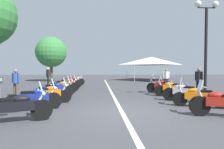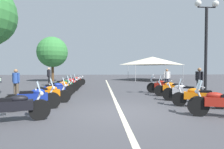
% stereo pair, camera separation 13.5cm
% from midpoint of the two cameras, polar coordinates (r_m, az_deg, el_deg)
% --- Properties ---
extents(ground_plane, '(80.00, 80.00, 0.00)m').
position_cam_midpoint_polar(ground_plane, '(6.81, 3.20, -11.75)').
color(ground_plane, '#424247').
extents(lane_centre_stripe, '(26.34, 0.16, 0.01)m').
position_cam_midpoint_polar(lane_centre_stripe, '(12.29, 0.13, -5.58)').
color(lane_centre_stripe, beige).
rests_on(lane_centre_stripe, ground_plane).
extents(motorcycle_left_row_0, '(0.94, 2.09, 1.21)m').
position_cam_midpoint_polar(motorcycle_left_row_0, '(6.13, -28.23, -9.01)').
color(motorcycle_left_row_0, black).
rests_on(motorcycle_left_row_0, ground_plane).
extents(motorcycle_left_row_1, '(0.91, 1.99, 1.22)m').
position_cam_midpoint_polar(motorcycle_left_row_1, '(7.61, -23.02, -6.83)').
color(motorcycle_left_row_1, black).
rests_on(motorcycle_left_row_1, ground_plane).
extents(motorcycle_left_row_2, '(0.81, 2.07, 1.19)m').
position_cam_midpoint_polar(motorcycle_left_row_2, '(8.80, -19.19, -5.71)').
color(motorcycle_left_row_2, black).
rests_on(motorcycle_left_row_2, ground_plane).
extents(motorcycle_left_row_3, '(1.02, 1.98, 1.20)m').
position_cam_midpoint_polar(motorcycle_left_row_3, '(10.45, -17.18, -4.45)').
color(motorcycle_left_row_3, black).
rests_on(motorcycle_left_row_3, ground_plane).
extents(motorcycle_left_row_4, '(0.76, 1.95, 1.19)m').
position_cam_midpoint_polar(motorcycle_left_row_4, '(11.82, -15.58, -3.75)').
color(motorcycle_left_row_4, black).
rests_on(motorcycle_left_row_4, ground_plane).
extents(motorcycle_left_row_5, '(0.68, 2.15, 1.20)m').
position_cam_midpoint_polar(motorcycle_left_row_5, '(13.17, -14.49, -3.13)').
color(motorcycle_left_row_5, black).
rests_on(motorcycle_left_row_5, ground_plane).
extents(motorcycle_left_row_6, '(0.95, 2.02, 1.00)m').
position_cam_midpoint_polar(motorcycle_left_row_6, '(14.72, -13.27, -2.60)').
color(motorcycle_left_row_6, black).
rests_on(motorcycle_left_row_6, ground_plane).
extents(motorcycle_left_row_7, '(0.92, 1.98, 1.00)m').
position_cam_midpoint_polar(motorcycle_left_row_7, '(15.94, -12.47, -2.27)').
color(motorcycle_left_row_7, black).
rests_on(motorcycle_left_row_7, ground_plane).
extents(motorcycle_left_row_8, '(0.94, 2.02, 1.00)m').
position_cam_midpoint_polar(motorcycle_left_row_8, '(17.52, -11.52, -1.88)').
color(motorcycle_left_row_8, black).
rests_on(motorcycle_left_row_8, ground_plane).
extents(motorcycle_right_row_0, '(0.85, 1.99, 1.23)m').
position_cam_midpoint_polar(motorcycle_right_row_0, '(6.99, 31.36, -7.67)').
color(motorcycle_right_row_0, black).
rests_on(motorcycle_right_row_0, ground_plane).
extents(motorcycle_right_row_1, '(1.05, 1.99, 1.19)m').
position_cam_midpoint_polar(motorcycle_right_row_1, '(8.28, 25.96, -6.27)').
color(motorcycle_right_row_1, black).
rests_on(motorcycle_right_row_1, ground_plane).
extents(motorcycle_right_row_2, '(1.07, 1.87, 1.00)m').
position_cam_midpoint_polar(motorcycle_right_row_2, '(9.44, 22.05, -5.21)').
color(motorcycle_right_row_2, black).
rests_on(motorcycle_right_row_2, ground_plane).
extents(motorcycle_right_row_3, '(0.93, 2.00, 1.21)m').
position_cam_midpoint_polar(motorcycle_right_row_3, '(10.88, 18.82, -4.20)').
color(motorcycle_right_row_3, black).
rests_on(motorcycle_right_row_3, ground_plane).
extents(motorcycle_right_row_4, '(1.15, 1.96, 1.23)m').
position_cam_midpoint_polar(motorcycle_right_row_4, '(12.09, 16.15, -3.52)').
color(motorcycle_right_row_4, black).
rests_on(motorcycle_right_row_4, ground_plane).
extents(street_lamp_twin_globe, '(0.32, 1.22, 5.00)m').
position_cam_midpoint_polar(street_lamp_twin_globe, '(10.41, 28.00, 11.64)').
color(street_lamp_twin_globe, black).
rests_on(street_lamp_twin_globe, ground_plane).
extents(traffic_cone_0, '(0.36, 0.36, 0.61)m').
position_cam_midpoint_polar(traffic_cone_0, '(13.62, -18.95, -3.73)').
color(traffic_cone_0, orange).
rests_on(traffic_cone_0, ground_plane).
extents(traffic_cone_1, '(0.36, 0.36, 0.61)m').
position_cam_midpoint_polar(traffic_cone_1, '(10.66, 27.42, -5.39)').
color(traffic_cone_1, orange).
rests_on(traffic_cone_1, ground_plane).
extents(bystander_0, '(0.32, 0.53, 1.57)m').
position_cam_midpoint_polar(bystander_0, '(15.45, 17.23, -0.74)').
color(bystander_0, '#1E2338').
rests_on(bystander_0, ground_plane).
extents(bystander_1, '(0.49, 0.32, 1.65)m').
position_cam_midpoint_polar(bystander_1, '(12.08, 26.19, -1.32)').
color(bystander_1, black).
rests_on(bystander_1, ground_plane).
extents(bystander_2, '(0.52, 0.32, 1.70)m').
position_cam_midpoint_polar(bystander_2, '(17.56, -19.15, -0.18)').
color(bystander_2, black).
rests_on(bystander_2, ground_plane).
extents(bystander_3, '(0.32, 0.49, 1.58)m').
position_cam_midpoint_polar(bystander_3, '(11.47, -27.82, -1.76)').
color(bystander_3, brown).
rests_on(bystander_3, ground_plane).
extents(roadside_tree_1, '(3.73, 3.73, 5.50)m').
position_cam_midpoint_polar(roadside_tree_1, '(23.50, -18.19, 6.75)').
color(roadside_tree_1, brown).
rests_on(roadside_tree_1, ground_plane).
extents(event_tent, '(6.46, 6.46, 3.20)m').
position_cam_midpoint_polar(event_tent, '(25.13, 12.88, 4.25)').
color(event_tent, beige).
rests_on(event_tent, ground_plane).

